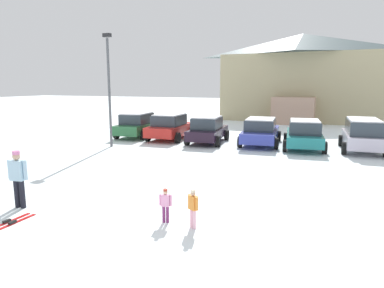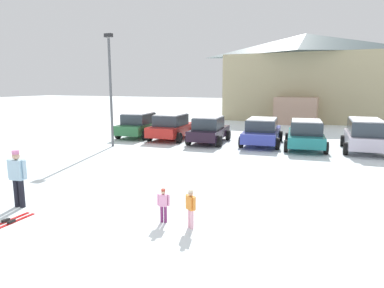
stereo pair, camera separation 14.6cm
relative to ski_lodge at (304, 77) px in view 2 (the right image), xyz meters
name	(u,v)px [view 2 (the right image)]	position (x,y,z in m)	size (l,w,h in m)	color
ground	(76,276)	(-1.41, -31.21, -4.21)	(160.00, 160.00, 0.00)	white
ski_lodge	(304,77)	(0.00, 0.00, 0.00)	(15.28, 9.70, 8.33)	tan
parked_green_coupe	(140,124)	(-9.24, -15.78, -3.39)	(2.49, 4.63, 1.63)	#29693A
parked_red_sedan	(172,126)	(-6.73, -15.99, -3.38)	(2.38, 4.34, 1.64)	red
parked_black_sedan	(209,130)	(-4.02, -16.43, -3.40)	(2.32, 4.15, 1.61)	black
parked_blue_hatchback	(262,131)	(-0.94, -15.79, -3.41)	(2.51, 4.87, 1.56)	#333EA5
parked_teal_hatchback	(306,134)	(1.53, -16.19, -3.40)	(2.53, 4.59, 1.60)	#1C7779
parked_silver_wagon	(365,134)	(4.46, -15.93, -3.29)	(2.22, 4.15, 1.73)	#BDB5CB
skier_child_in_orange_jacket	(191,206)	(-0.25, -28.41, -3.65)	(0.32, 0.25, 0.99)	#EBABBF
skier_adult_in_blue_parka	(18,175)	(-5.41, -28.92, -3.27)	(0.61, 0.30, 1.67)	black
skier_child_in_pink_snowsuit	(163,204)	(-1.04, -28.34, -3.71)	(0.32, 0.18, 0.89)	#6F2960
pair_of_skis	(7,222)	(-4.72, -29.92, -4.19)	(0.32, 1.50, 0.08)	red
lamp_post	(110,85)	(-8.72, -19.65, -0.74)	(0.44, 0.24, 6.23)	#515459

